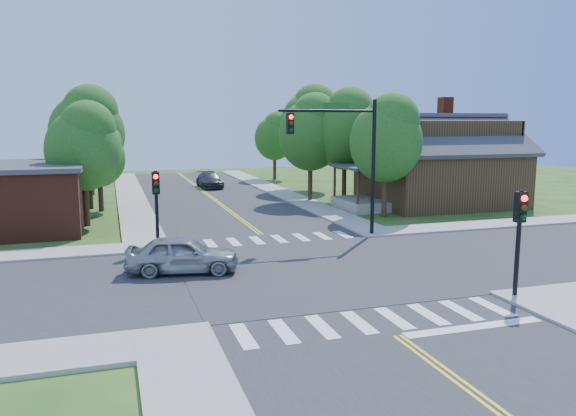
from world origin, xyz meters
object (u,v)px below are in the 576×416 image
object	(u,v)px
car_dgrey	(210,180)
signal_pole_se	(520,223)
signal_pole_nw	(156,195)
car_silver	(182,255)
house_ne	(439,159)
signal_mast_ne	(344,145)

from	to	relation	value
car_dgrey	signal_pole_se	bearing A→B (deg)	-83.16
signal_pole_nw	car_silver	size ratio (longest dim) A/B	0.80
signal_pole_nw	car_dgrey	distance (m)	24.96
car_dgrey	house_ne	bearing A→B (deg)	-48.00
signal_pole_se	car_silver	distance (m)	12.70
house_ne	car_silver	xyz separation A→B (m)	(-20.10, -13.11, -2.57)
signal_mast_ne	signal_pole_nw	size ratio (longest dim) A/B	1.89
signal_pole_nw	house_ne	xyz separation A→B (m)	(20.71, 8.66, 0.67)
car_silver	signal_pole_se	bearing A→B (deg)	-111.13
signal_pole_nw	house_ne	distance (m)	22.45
house_ne	signal_pole_se	bearing A→B (deg)	-115.58
car_dgrey	car_silver	bearing A→B (deg)	-102.51
signal_pole_nw	house_ne	size ratio (longest dim) A/B	0.29
car_dgrey	signal_pole_nw	bearing A→B (deg)	-106.00
signal_mast_ne	house_ne	size ratio (longest dim) A/B	0.55
signal_mast_ne	signal_pole_nw	xyz separation A→B (m)	(-9.51, -0.01, -2.19)
house_ne	car_dgrey	bearing A→B (deg)	132.61
signal_mast_ne	signal_pole_nw	world-z (taller)	signal_mast_ne
signal_pole_nw	car_dgrey	xyz separation A→B (m)	(6.61, 23.99, -1.97)
house_ne	car_silver	world-z (taller)	house_ne
car_silver	car_dgrey	bearing A→B (deg)	-0.55
signal_pole_nw	car_dgrey	size ratio (longest dim) A/B	0.79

